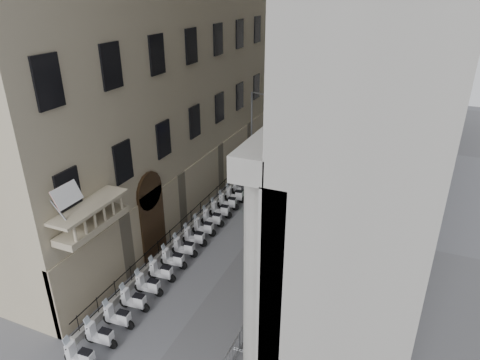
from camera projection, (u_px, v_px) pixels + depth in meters
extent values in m
cylinder|color=silver|center=(255.00, 175.00, 35.99)|extent=(0.06, 0.06, 1.96)
cylinder|color=silver|center=(284.00, 180.00, 35.11)|extent=(0.06, 0.06, 1.96)
cylinder|color=silver|center=(265.00, 164.00, 38.08)|extent=(0.06, 0.06, 1.96)
cylinder|color=silver|center=(292.00, 169.00, 37.20)|extent=(0.06, 0.06, 1.96)
cube|color=white|center=(275.00, 161.00, 36.17)|extent=(2.67, 2.67, 0.11)
cone|color=white|center=(275.00, 156.00, 35.98)|extent=(3.57, 3.57, 0.89)
cylinder|color=gray|center=(251.00, 132.00, 37.97)|extent=(0.16, 0.16, 7.21)
cylinder|color=gray|center=(262.00, 94.00, 35.84)|extent=(2.10, 0.77, 0.12)
cube|color=gray|center=(271.00, 96.00, 35.27)|extent=(0.49, 0.32, 0.14)
cube|color=black|center=(246.00, 185.00, 34.00)|extent=(0.49, 1.01, 2.07)
cube|color=#19E54C|center=(248.00, 183.00, 33.82)|extent=(0.19, 0.74, 1.15)
imported|color=black|center=(289.00, 184.00, 34.80)|extent=(0.70, 0.60, 1.63)
imported|color=black|center=(316.00, 169.00, 37.08)|extent=(1.11, 0.96, 1.95)
imported|color=black|center=(322.00, 138.00, 44.55)|extent=(1.16, 1.03, 1.98)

